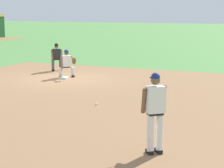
# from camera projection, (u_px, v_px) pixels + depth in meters

# --- Properties ---
(ground_plane) EXTENTS (160.00, 160.00, 0.00)m
(ground_plane) POSITION_uv_depth(u_px,v_px,m) (64.00, 79.00, 20.51)
(ground_plane) COLOR #518942
(infield_dirt_patch) EXTENTS (18.00, 18.00, 0.01)m
(infield_dirt_patch) POSITION_uv_depth(u_px,v_px,m) (94.00, 103.00, 15.20)
(infield_dirt_patch) COLOR #936B47
(infield_dirt_patch) RESTS_ON ground
(first_base_bag) EXTENTS (0.38, 0.38, 0.09)m
(first_base_bag) POSITION_uv_depth(u_px,v_px,m) (64.00, 78.00, 20.50)
(first_base_bag) COLOR white
(first_base_bag) RESTS_ON ground
(baseball) EXTENTS (0.07, 0.07, 0.07)m
(baseball) POSITION_uv_depth(u_px,v_px,m) (97.00, 104.00, 14.90)
(baseball) COLOR white
(baseball) RESTS_ON ground
(pitcher) EXTENTS (0.85, 0.56, 1.86)m
(pitcher) POSITION_uv_depth(u_px,v_px,m) (155.00, 108.00, 9.75)
(pitcher) COLOR black
(pitcher) RESTS_ON ground
(first_baseman) EXTENTS (0.77, 1.07, 1.34)m
(first_baseman) POSITION_uv_depth(u_px,v_px,m) (67.00, 62.00, 20.80)
(first_baseman) COLOR black
(first_baseman) RESTS_ON ground
(umpire) EXTENTS (0.66, 0.68, 1.46)m
(umpire) POSITION_uv_depth(u_px,v_px,m) (57.00, 56.00, 23.08)
(umpire) COLOR black
(umpire) RESTS_ON ground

